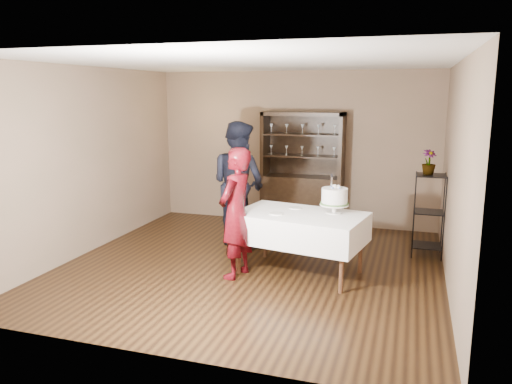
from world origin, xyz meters
TOP-DOWN VIEW (x-y plane):
  - floor at (0.00, 0.00)m, footprint 5.00×5.00m
  - ceiling at (0.00, 0.00)m, footprint 5.00×5.00m
  - back_wall at (0.00, 2.50)m, footprint 5.00×0.02m
  - wall_left at (-2.50, 0.00)m, footprint 0.02×5.00m
  - wall_right at (2.50, 0.00)m, footprint 0.02×5.00m
  - china_hutch at (0.20, 2.25)m, footprint 1.40×0.48m
  - plant_etagere at (2.28, 1.20)m, footprint 0.42×0.42m
  - cake_table at (0.68, -0.07)m, footprint 1.76×1.26m
  - woman at (-0.07, -0.41)m, footprint 0.49×0.66m
  - man at (-0.51, 0.93)m, footprint 1.15×1.05m
  - cake at (1.09, 0.08)m, footprint 0.39×0.39m
  - plate_near at (0.41, -0.20)m, footprint 0.21×0.21m
  - plate_far at (0.56, 0.18)m, footprint 0.17×0.17m
  - potted_plant at (2.23, 1.22)m, footprint 0.27×0.27m

SIDE VIEW (x-z plane):
  - floor at x=0.00m, z-range 0.00..0.00m
  - cake_table at x=0.68m, z-range 0.21..1.02m
  - plant_etagere at x=2.28m, z-range 0.05..1.25m
  - china_hutch at x=0.20m, z-range -0.34..1.66m
  - plate_near at x=0.41m, z-range 0.81..0.82m
  - plate_far at x=0.56m, z-range 0.81..0.82m
  - woman at x=-0.07m, z-range 0.00..1.66m
  - man at x=-0.51m, z-range 0.00..1.91m
  - cake at x=1.09m, z-range 0.75..1.26m
  - back_wall at x=0.00m, z-range 0.00..2.70m
  - wall_left at x=-2.50m, z-range 0.00..2.70m
  - wall_right at x=2.50m, z-range 0.00..2.70m
  - potted_plant at x=2.23m, z-range 1.19..1.54m
  - ceiling at x=0.00m, z-range 2.70..2.70m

